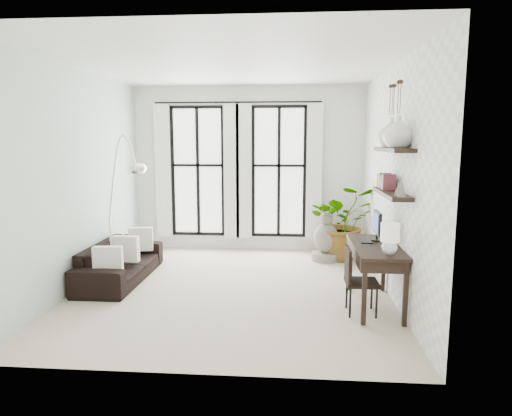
# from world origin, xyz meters

# --- Properties ---
(floor) EXTENTS (5.00, 5.00, 0.00)m
(floor) POSITION_xyz_m (0.00, 0.00, 0.00)
(floor) COLOR beige
(floor) RESTS_ON ground
(ceiling) EXTENTS (5.00, 5.00, 0.00)m
(ceiling) POSITION_xyz_m (0.00, 0.00, 3.20)
(ceiling) COLOR white
(ceiling) RESTS_ON wall_back
(wall_left) EXTENTS (0.00, 5.00, 5.00)m
(wall_left) POSITION_xyz_m (-2.25, 0.00, 1.60)
(wall_left) COLOR silver
(wall_left) RESTS_ON floor
(wall_right) EXTENTS (0.00, 5.00, 5.00)m
(wall_right) POSITION_xyz_m (2.25, 0.00, 1.60)
(wall_right) COLOR white
(wall_right) RESTS_ON floor
(wall_back) EXTENTS (4.50, 0.00, 4.50)m
(wall_back) POSITION_xyz_m (0.00, 2.50, 1.60)
(wall_back) COLOR white
(wall_back) RESTS_ON floor
(windows) EXTENTS (3.26, 0.13, 2.65)m
(windows) POSITION_xyz_m (-0.20, 2.43, 1.56)
(windows) COLOR white
(windows) RESTS_ON wall_back
(wall_shelves) EXTENTS (0.25, 1.30, 0.60)m
(wall_shelves) POSITION_xyz_m (2.11, -0.55, 1.73)
(wall_shelves) COLOR black
(wall_shelves) RESTS_ON wall_right
(sofa) EXTENTS (0.79, 2.00, 0.58)m
(sofa) POSITION_xyz_m (-1.80, 0.28, 0.29)
(sofa) COLOR black
(sofa) RESTS_ON floor
(throw_pillows) EXTENTS (0.40, 1.52, 0.40)m
(throw_pillows) POSITION_xyz_m (-1.70, 0.28, 0.50)
(throw_pillows) COLOR white
(throw_pillows) RESTS_ON sofa
(plant) EXTENTS (1.40, 1.27, 1.37)m
(plant) POSITION_xyz_m (1.77, 1.86, 0.68)
(plant) COLOR #2D7228
(plant) RESTS_ON floor
(desk) EXTENTS (0.59, 1.39, 1.21)m
(desk) POSITION_xyz_m (1.94, -0.63, 0.76)
(desk) COLOR black
(desk) RESTS_ON floor
(desk_chair) EXTENTS (0.41, 0.41, 0.84)m
(desk_chair) POSITION_xyz_m (1.67, -0.83, 0.48)
(desk_chair) COLOR black
(desk_chair) RESTS_ON floor
(arc_lamp) EXTENTS (0.72, 0.47, 2.26)m
(arc_lamp) POSITION_xyz_m (-1.69, 0.27, 1.59)
(arc_lamp) COLOR silver
(arc_lamp) RESTS_ON floor
(buddha) EXTENTS (0.49, 0.49, 0.89)m
(buddha) POSITION_xyz_m (1.48, 1.70, 0.37)
(buddha) COLOR gray
(buddha) RESTS_ON floor
(vase_a) EXTENTS (0.37, 0.37, 0.38)m
(vase_a) POSITION_xyz_m (2.11, -0.83, 2.27)
(vase_a) COLOR white
(vase_a) RESTS_ON shelf_upper
(vase_b) EXTENTS (0.37, 0.37, 0.38)m
(vase_b) POSITION_xyz_m (2.11, -0.43, 2.27)
(vase_b) COLOR white
(vase_b) RESTS_ON shelf_upper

